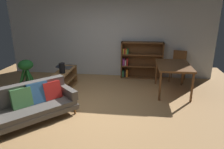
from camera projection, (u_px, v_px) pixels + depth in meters
ground_plane at (92, 111)px, 4.61m from camera, size 8.16×8.16×0.00m
back_wall_panel at (108, 36)px, 6.74m from camera, size 6.80×0.10×2.70m
fabric_couch at (32, 102)px, 4.22m from camera, size 1.71×1.76×0.75m
media_console at (65, 80)px, 5.77m from camera, size 0.36×1.26×0.56m
open_laptop at (65, 67)px, 5.92m from camera, size 0.44×0.35×0.07m
desk_speaker at (62, 68)px, 5.44m from camera, size 0.16×0.16×0.27m
potted_floor_plant at (26, 71)px, 5.72m from camera, size 0.45×0.47×0.86m
dining_table at (173, 68)px, 5.45m from camera, size 0.87×1.26×0.79m
dining_chair_near at (179, 64)px, 6.43m from camera, size 0.56×0.53×0.95m
bookshelf at (140, 60)px, 6.70m from camera, size 1.35×0.28×1.20m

